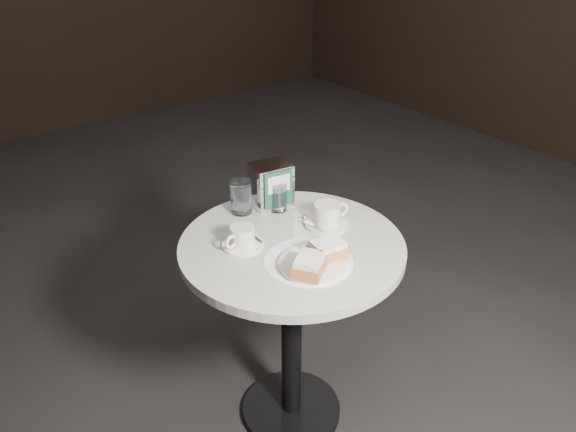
{
  "coord_description": "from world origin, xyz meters",
  "views": [
    {
      "loc": [
        -0.9,
        -1.16,
        1.66
      ],
      "look_at": [
        0.0,
        0.02,
        0.83
      ],
      "focal_mm": 35.0,
      "sensor_mm": 36.0,
      "label": 1
    }
  ],
  "objects_px": {
    "coffee_cup_left": "(242,238)",
    "coffee_cup_right": "(327,216)",
    "beignet_plate": "(316,260)",
    "water_glass_left": "(241,197)",
    "water_glass_right": "(278,196)",
    "napkin_dispenser": "(271,185)",
    "cafe_table": "(292,294)"
  },
  "relations": [
    {
      "from": "coffee_cup_left",
      "to": "water_glass_left",
      "type": "bearing_deg",
      "value": 45.68
    },
    {
      "from": "cafe_table",
      "to": "water_glass_right",
      "type": "xyz_separation_m",
      "value": [
        0.09,
        0.2,
        0.25
      ]
    },
    {
      "from": "beignet_plate",
      "to": "coffee_cup_right",
      "type": "bearing_deg",
      "value": 41.55
    },
    {
      "from": "water_glass_right",
      "to": "napkin_dispenser",
      "type": "bearing_deg",
      "value": 84.04
    },
    {
      "from": "beignet_plate",
      "to": "water_glass_left",
      "type": "xyz_separation_m",
      "value": [
        0.01,
        0.41,
        0.03
      ]
    },
    {
      "from": "napkin_dispenser",
      "to": "water_glass_left",
      "type": "bearing_deg",
      "value": -179.79
    },
    {
      "from": "cafe_table",
      "to": "coffee_cup_left",
      "type": "xyz_separation_m",
      "value": [
        -0.13,
        0.08,
        0.23
      ]
    },
    {
      "from": "water_glass_left",
      "to": "coffee_cup_left",
      "type": "bearing_deg",
      "value": -122.69
    },
    {
      "from": "cafe_table",
      "to": "coffee_cup_right",
      "type": "xyz_separation_m",
      "value": [
        0.16,
        0.02,
        0.23
      ]
    },
    {
      "from": "beignet_plate",
      "to": "water_glass_right",
      "type": "bearing_deg",
      "value": 70.66
    },
    {
      "from": "beignet_plate",
      "to": "water_glass_left",
      "type": "distance_m",
      "value": 0.41
    },
    {
      "from": "water_glass_right",
      "to": "coffee_cup_right",
      "type": "bearing_deg",
      "value": -70.29
    },
    {
      "from": "cafe_table",
      "to": "coffee_cup_right",
      "type": "height_order",
      "value": "coffee_cup_right"
    },
    {
      "from": "cafe_table",
      "to": "napkin_dispenser",
      "type": "relative_size",
      "value": 4.95
    },
    {
      "from": "water_glass_right",
      "to": "napkin_dispenser",
      "type": "height_order",
      "value": "napkin_dispenser"
    },
    {
      "from": "cafe_table",
      "to": "coffee_cup_left",
      "type": "relative_size",
      "value": 4.94
    },
    {
      "from": "coffee_cup_left",
      "to": "water_glass_right",
      "type": "relative_size",
      "value": 1.48
    },
    {
      "from": "coffee_cup_right",
      "to": "water_glass_right",
      "type": "distance_m",
      "value": 0.19
    },
    {
      "from": "beignet_plate",
      "to": "coffee_cup_right",
      "type": "xyz_separation_m",
      "value": [
        0.19,
        0.17,
        0.01
      ]
    },
    {
      "from": "coffee_cup_right",
      "to": "water_glass_left",
      "type": "xyz_separation_m",
      "value": [
        -0.17,
        0.24,
        0.02
      ]
    },
    {
      "from": "beignet_plate",
      "to": "napkin_dispenser",
      "type": "distance_m",
      "value": 0.41
    },
    {
      "from": "beignet_plate",
      "to": "napkin_dispenser",
      "type": "relative_size",
      "value": 1.59
    },
    {
      "from": "cafe_table",
      "to": "napkin_dispenser",
      "type": "xyz_separation_m",
      "value": [
        0.1,
        0.24,
        0.27
      ]
    },
    {
      "from": "coffee_cup_left",
      "to": "napkin_dispenser",
      "type": "xyz_separation_m",
      "value": [
        0.23,
        0.17,
        0.05
      ]
    },
    {
      "from": "beignet_plate",
      "to": "coffee_cup_left",
      "type": "relative_size",
      "value": 1.59
    },
    {
      "from": "water_glass_left",
      "to": "napkin_dispenser",
      "type": "bearing_deg",
      "value": -8.56
    },
    {
      "from": "water_glass_left",
      "to": "napkin_dispenser",
      "type": "height_order",
      "value": "napkin_dispenser"
    },
    {
      "from": "coffee_cup_right",
      "to": "water_glass_left",
      "type": "relative_size",
      "value": 1.47
    },
    {
      "from": "coffee_cup_left",
      "to": "coffee_cup_right",
      "type": "height_order",
      "value": "coffee_cup_right"
    },
    {
      "from": "coffee_cup_left",
      "to": "water_glass_left",
      "type": "distance_m",
      "value": 0.22
    },
    {
      "from": "napkin_dispenser",
      "to": "water_glass_right",
      "type": "bearing_deg",
      "value": -87.19
    },
    {
      "from": "water_glass_left",
      "to": "water_glass_right",
      "type": "distance_m",
      "value": 0.12
    }
  ]
}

